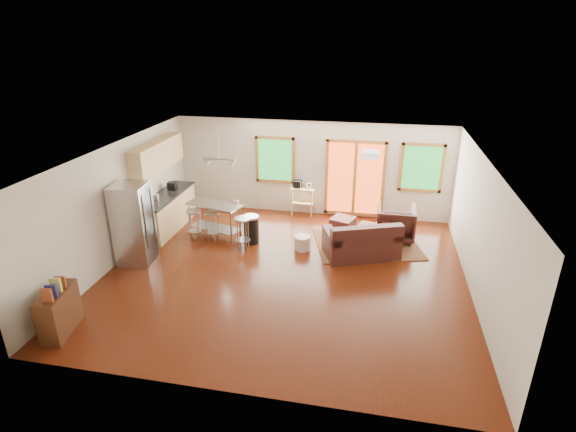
% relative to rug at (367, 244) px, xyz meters
% --- Properties ---
extents(floor, '(7.50, 7.00, 0.02)m').
position_rel_rug_xyz_m(floor, '(-1.66, -1.74, -0.02)').
color(floor, '#381206').
rests_on(floor, ground).
extents(ceiling, '(7.50, 7.00, 0.02)m').
position_rel_rug_xyz_m(ceiling, '(-1.66, -1.74, 2.60)').
color(ceiling, silver).
rests_on(ceiling, ground).
extents(back_wall, '(7.50, 0.02, 2.60)m').
position_rel_rug_xyz_m(back_wall, '(-1.66, 1.77, 1.29)').
color(back_wall, beige).
rests_on(back_wall, ground).
extents(left_wall, '(0.02, 7.00, 2.60)m').
position_rel_rug_xyz_m(left_wall, '(-5.42, -1.74, 1.29)').
color(left_wall, beige).
rests_on(left_wall, ground).
extents(right_wall, '(0.02, 7.00, 2.60)m').
position_rel_rug_xyz_m(right_wall, '(2.10, -1.74, 1.29)').
color(right_wall, beige).
rests_on(right_wall, ground).
extents(front_wall, '(7.50, 0.02, 2.60)m').
position_rel_rug_xyz_m(front_wall, '(-1.66, -5.25, 1.29)').
color(front_wall, beige).
rests_on(front_wall, ground).
extents(window_left, '(1.10, 0.05, 1.30)m').
position_rel_rug_xyz_m(window_left, '(-2.66, 1.72, 1.49)').
color(window_left, '#186023').
rests_on(window_left, back_wall).
extents(french_doors, '(1.60, 0.05, 2.10)m').
position_rel_rug_xyz_m(french_doors, '(-0.46, 1.72, 1.09)').
color(french_doors, '#C54016').
rests_on(french_doors, back_wall).
extents(window_right, '(1.10, 0.05, 1.30)m').
position_rel_rug_xyz_m(window_right, '(1.24, 1.72, 1.49)').
color(window_right, '#186023').
rests_on(window_right, back_wall).
extents(rug, '(2.81, 2.43, 0.02)m').
position_rel_rug_xyz_m(rug, '(0.00, 0.00, 0.00)').
color(rug, '#495D34').
rests_on(rug, floor).
extents(loveseat, '(1.84, 1.44, 0.86)m').
position_rel_rug_xyz_m(loveseat, '(-0.11, -0.62, 0.33)').
color(loveseat, black).
rests_on(loveseat, floor).
extents(coffee_table, '(1.22, 0.90, 0.43)m').
position_rel_rug_xyz_m(coffee_table, '(0.29, 0.01, 0.36)').
color(coffee_table, '#381D0E').
rests_on(coffee_table, floor).
extents(armchair, '(0.91, 0.85, 0.93)m').
position_rel_rug_xyz_m(armchair, '(0.65, 0.49, 0.45)').
color(armchair, black).
rests_on(armchair, floor).
extents(ottoman, '(0.69, 0.69, 0.36)m').
position_rel_rug_xyz_m(ottoman, '(-0.65, 0.68, 0.17)').
color(ottoman, black).
rests_on(ottoman, floor).
extents(pouf, '(0.51, 0.51, 0.34)m').
position_rel_rug_xyz_m(pouf, '(-1.49, -0.56, 0.16)').
color(pouf, silver).
rests_on(pouf, floor).
extents(vase, '(0.22, 0.23, 0.33)m').
position_rel_rug_xyz_m(vase, '(0.26, 0.19, 0.51)').
color(vase, silver).
rests_on(vase, coffee_table).
extents(book, '(0.20, 0.07, 0.27)m').
position_rel_rug_xyz_m(book, '(0.59, 0.05, 0.52)').
color(book, brown).
rests_on(book, coffee_table).
extents(cabinets, '(0.64, 2.24, 2.30)m').
position_rel_rug_xyz_m(cabinets, '(-5.14, -0.04, 0.92)').
color(cabinets, tan).
rests_on(cabinets, floor).
extents(refrigerator, '(0.80, 0.77, 1.81)m').
position_rel_rug_xyz_m(refrigerator, '(-5.00, -1.85, 0.89)').
color(refrigerator, '#B7BABC').
rests_on(refrigerator, floor).
extents(island, '(1.45, 0.88, 0.86)m').
position_rel_rug_xyz_m(island, '(-3.75, -0.25, 0.58)').
color(island, '#B7BABC').
rests_on(island, floor).
extents(cup, '(0.14, 0.11, 0.13)m').
position_rel_rug_xyz_m(cup, '(-3.14, -0.38, 1.01)').
color(cup, silver).
rests_on(cup, island).
extents(bar_stool_a, '(0.43, 0.43, 0.76)m').
position_rel_rug_xyz_m(bar_stool_a, '(-4.18, -0.54, 0.56)').
color(bar_stool_a, '#B7BABC').
rests_on(bar_stool_a, floor).
extents(bar_stool_b, '(0.43, 0.43, 0.76)m').
position_rel_rug_xyz_m(bar_stool_b, '(-3.71, -0.52, 0.55)').
color(bar_stool_b, '#B7BABC').
rests_on(bar_stool_b, floor).
extents(bar_stool_c, '(0.39, 0.39, 0.80)m').
position_rel_rug_xyz_m(bar_stool_c, '(-2.86, -0.82, 0.58)').
color(bar_stool_c, '#B7BABC').
rests_on(bar_stool_c, floor).
extents(trash_can, '(0.49, 0.49, 0.70)m').
position_rel_rug_xyz_m(trash_can, '(-2.77, -0.43, 0.34)').
color(trash_can, black).
rests_on(trash_can, floor).
extents(kitchen_cart, '(0.66, 0.45, 0.98)m').
position_rel_rug_xyz_m(kitchen_cart, '(-1.86, 1.61, 0.66)').
color(kitchen_cart, tan).
rests_on(kitchen_cart, floor).
extents(bookshelf, '(0.50, 0.94, 1.05)m').
position_rel_rug_xyz_m(bookshelf, '(-5.01, -4.46, 0.40)').
color(bookshelf, '#381D0E').
rests_on(bookshelf, floor).
extents(ceiling_flush, '(0.35, 0.35, 0.12)m').
position_rel_rug_xyz_m(ceiling_flush, '(-0.06, -1.14, 2.52)').
color(ceiling_flush, white).
rests_on(ceiling_flush, ceiling).
extents(pendant_light, '(0.80, 0.18, 0.79)m').
position_rel_rug_xyz_m(pendant_light, '(-3.56, -0.24, 1.89)').
color(pendant_light, gray).
rests_on(pendant_light, ceiling).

